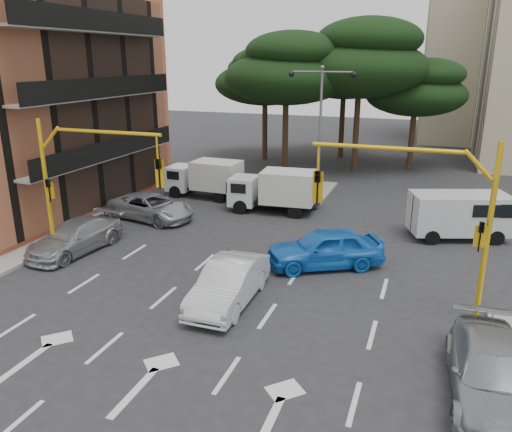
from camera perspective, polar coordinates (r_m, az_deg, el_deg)
The scene contains 20 objects.
ground at distance 17.89m, azimuth -4.87°, elevation -10.27°, with size 120.00×120.00×0.00m, color #28282B.
median_strip at distance 32.13m, azimuth 7.05°, elevation 2.59°, with size 1.40×6.00×0.15m, color gray.
apartment_beige_far at distance 58.63m, azimuth 27.03°, elevation 15.83°, with size 16.20×12.15×16.70m.
pine_left_near at distance 37.81m, azimuth 3.56°, elevation 16.49°, with size 9.15×9.15×10.23m.
pine_center at distance 38.68m, azimuth 11.93°, elevation 17.22°, with size 9.98×9.98×11.16m.
pine_left_far at distance 42.55m, azimuth 1.10°, elevation 15.71°, with size 8.32×8.32×9.30m.
pine_right at distance 40.35m, azimuth 17.95°, elevation 13.80°, with size 7.49×7.49×8.37m.
pine_back at distance 43.94m, azimuth 10.18°, elevation 16.42°, with size 9.15×9.15×10.23m.
signal_mast_right at distance 16.90m, azimuth 19.30°, elevation 1.29°, with size 5.79×0.37×6.00m.
signal_mast_left at distance 21.66m, azimuth -19.54°, elevation 4.72°, with size 5.79×0.37×6.00m.
street_lamp_center at distance 31.18m, azimuth 7.42°, elevation 12.13°, with size 4.16×0.36×7.77m.
car_white_hatch at distance 17.78m, azimuth -3.11°, elevation -7.68°, with size 1.61×4.61×1.52m, color silver.
car_blue_compact at distance 20.91m, azimuth 7.90°, elevation -3.65°, with size 1.93×4.79×1.63m, color blue.
car_silver_wagon at distance 23.76m, azimuth -19.97°, elevation -2.25°, with size 1.96×4.82×1.40m, color #9A9DA2.
car_silver_cross_a at distance 27.44m, azimuth -11.91°, elevation 1.03°, with size 2.26×4.91×1.36m, color #A0A3A7.
car_silver_cross_b at distance 29.43m, azimuth 3.64°, elevation 2.50°, with size 1.60×3.97×1.35m, color gray.
car_silver_parked at distance 14.51m, azimuth 25.34°, elevation -16.00°, with size 2.04×5.01×1.45m, color gray.
van_white at distance 25.81m, azimuth 22.15°, elevation 0.03°, with size 2.03×4.48×2.24m, color silver, non-canonical shape.
box_truck_a at distance 31.26m, azimuth -5.91°, elevation 4.26°, with size 1.99×4.73×2.33m, color silver, non-canonical shape.
box_truck_b at distance 28.03m, azimuth 1.95°, elevation 2.85°, with size 2.05×4.87×2.40m, color silver, non-canonical shape.
Camera 1 is at (6.75, -14.30, 8.36)m, focal length 35.00 mm.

